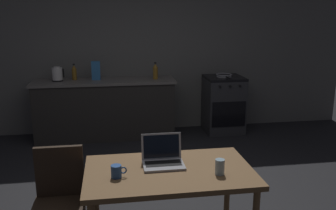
{
  "coord_description": "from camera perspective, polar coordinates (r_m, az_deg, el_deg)",
  "views": [
    {
      "loc": [
        -0.5,
        -3.32,
        1.92
      ],
      "look_at": [
        0.13,
        0.66,
        0.91
      ],
      "focal_mm": 39.45,
      "sensor_mm": 36.0,
      "label": 1
    }
  ],
  "objects": [
    {
      "name": "ground_plane",
      "position": [
        3.86,
        -0.39,
        -15.63
      ],
      "size": [
        12.0,
        12.0,
        0.0
      ],
      "primitive_type": "plane",
      "color": "black"
    },
    {
      "name": "back_wall",
      "position": [
        6.08,
        -1.41,
        9.16
      ],
      "size": [
        6.4,
        0.1,
        2.78
      ],
      "primitive_type": "cube",
      "color": "#61605D",
      "rests_on": "ground_plane"
    },
    {
      "name": "kitchen_counter",
      "position": [
        5.85,
        -9.67,
        -0.53
      ],
      "size": [
        2.16,
        0.64,
        0.91
      ],
      "color": "#282623",
      "rests_on": "ground_plane"
    },
    {
      "name": "stove_oven",
      "position": [
        6.12,
        8.54,
        0.14
      ],
      "size": [
        0.6,
        0.62,
        0.91
      ],
      "color": "#2D2D30",
      "rests_on": "ground_plane"
    },
    {
      "name": "dining_table",
      "position": [
        2.89,
        0.19,
        -11.37
      ],
      "size": [
        1.28,
        0.77,
        0.75
      ],
      "color": "brown",
      "rests_on": "ground_plane"
    },
    {
      "name": "chair",
      "position": [
        3.12,
        -16.43,
        -13.34
      ],
      "size": [
        0.4,
        0.4,
        0.89
      ],
      "rotation": [
        0.0,
        0.0,
        -0.31
      ],
      "color": "#2D2116",
      "rests_on": "ground_plane"
    },
    {
      "name": "laptop",
      "position": [
        2.93,
        -0.81,
        -8.31
      ],
      "size": [
        0.32,
        0.25,
        0.23
      ],
      "rotation": [
        0.0,
        0.0,
        -0.16
      ],
      "color": "#99999E",
      "rests_on": "dining_table"
    },
    {
      "name": "electric_kettle",
      "position": [
        5.78,
        -16.72,
        4.57
      ],
      "size": [
        0.18,
        0.16,
        0.22
      ],
      "color": "black",
      "rests_on": "kitchen_counter"
    },
    {
      "name": "bottle",
      "position": [
        5.72,
        -1.97,
        5.24
      ],
      "size": [
        0.08,
        0.08,
        0.26
      ],
      "color": "#8C601E",
      "rests_on": "kitchen_counter"
    },
    {
      "name": "frying_pan",
      "position": [
        5.99,
        8.68,
        4.55
      ],
      "size": [
        0.26,
        0.43,
        0.05
      ],
      "color": "gray",
      "rests_on": "stove_oven"
    },
    {
      "name": "coffee_mug",
      "position": [
        2.74,
        -7.95,
        -10.11
      ],
      "size": [
        0.12,
        0.08,
        0.09
      ],
      "color": "#264C8C",
      "rests_on": "dining_table"
    },
    {
      "name": "drinking_glass",
      "position": [
        2.78,
        8.01,
        -9.43
      ],
      "size": [
        0.07,
        0.07,
        0.12
      ],
      "color": "#99B7C6",
      "rests_on": "dining_table"
    },
    {
      "name": "cereal_box",
      "position": [
        5.75,
        -11.08,
        5.24
      ],
      "size": [
        0.13,
        0.05,
        0.29
      ],
      "color": "#3372B2",
      "rests_on": "kitchen_counter"
    },
    {
      "name": "bottle_b",
      "position": [
        5.83,
        -14.29,
        4.91
      ],
      "size": [
        0.07,
        0.07,
        0.25
      ],
      "color": "#8C601E",
      "rests_on": "kitchen_counter"
    }
  ]
}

